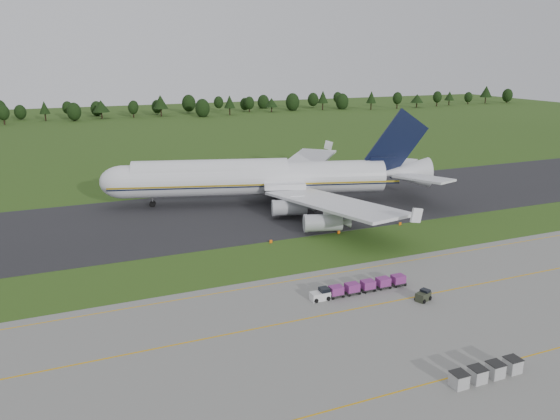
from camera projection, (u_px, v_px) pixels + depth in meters
name	position (u px, v px, depth m)	size (l,w,h in m)	color
ground	(291.00, 255.00, 93.01)	(600.00, 600.00, 0.00)	#2B4916
apron	(410.00, 352.00, 62.86)	(300.00, 52.00, 0.06)	slate
taxiway	(239.00, 213.00, 117.83)	(300.00, 40.00, 0.08)	black
apron_markings	(377.00, 325.00, 69.07)	(300.00, 30.20, 0.01)	#D2950C
tree_line	(120.00, 107.00, 286.49)	(527.53, 22.19, 11.92)	black
aircraft	(262.00, 178.00, 123.67)	(76.11, 71.24, 21.34)	silver
baggage_train	(358.00, 287.00, 78.16)	(15.31, 1.63, 1.56)	silver
utility_cart	(423.00, 297.00, 75.73)	(2.50, 2.00, 1.20)	#292D20
uld_row	(486.00, 372.00, 57.32)	(8.83, 1.63, 1.61)	#A4A4A4
edge_markers	(339.00, 232.00, 104.17)	(28.47, 0.30, 0.60)	#FF6408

